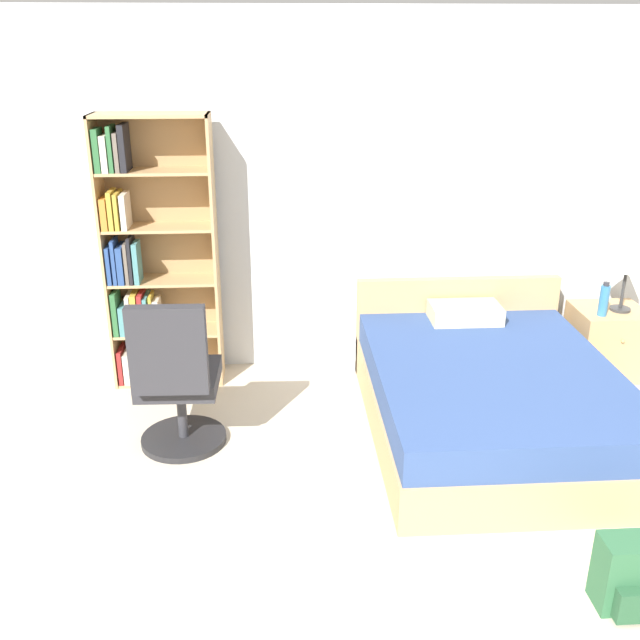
{
  "coord_description": "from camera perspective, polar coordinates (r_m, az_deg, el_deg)",
  "views": [
    {
      "loc": [
        -0.94,
        -1.91,
        2.4
      ],
      "look_at": [
        -0.69,
        1.98,
        0.84
      ],
      "focal_mm": 40.0,
      "sensor_mm": 36.0,
      "label": 1
    }
  ],
  "objects": [
    {
      "name": "wall_back",
      "position": [
        5.34,
        6.66,
        9.73
      ],
      "size": [
        9.0,
        0.06,
        2.6
      ],
      "color": "silver",
      "rests_on": "ground_plane"
    },
    {
      "name": "bookshelf",
      "position": [
        5.18,
        -13.68,
        4.59
      ],
      "size": [
        0.78,
        0.3,
        1.93
      ],
      "color": "tan",
      "rests_on": "ground_plane"
    },
    {
      "name": "bed",
      "position": [
        4.74,
        13.3,
        -5.74
      ],
      "size": [
        1.51,
        1.99,
        0.74
      ],
      "color": "tan",
      "rests_on": "ground_plane"
    },
    {
      "name": "office_chair",
      "position": [
        4.38,
        -11.39,
        -5.02
      ],
      "size": [
        0.54,
        0.59,
        1.02
      ],
      "color": "#232326",
      "rests_on": "ground_plane"
    },
    {
      "name": "nightstand",
      "position": [
        5.8,
        21.91,
        -1.57
      ],
      "size": [
        0.51,
        0.49,
        0.52
      ],
      "color": "tan",
      "rests_on": "ground_plane"
    },
    {
      "name": "table_lamp",
      "position": [
        5.6,
        23.42,
        4.38
      ],
      "size": [
        0.22,
        0.22,
        0.5
      ],
      "color": "#333333",
      "rests_on": "nightstand"
    },
    {
      "name": "water_bottle",
      "position": [
        5.52,
        21.77,
        1.51
      ],
      "size": [
        0.07,
        0.07,
        0.25
      ],
      "color": "teal",
      "rests_on": "nightstand"
    },
    {
      "name": "backpack_green",
      "position": [
        3.65,
        23.87,
        -18.2
      ],
      "size": [
        0.32,
        0.23,
        0.35
      ],
      "color": "#2D603D",
      "rests_on": "ground_plane"
    }
  ]
}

